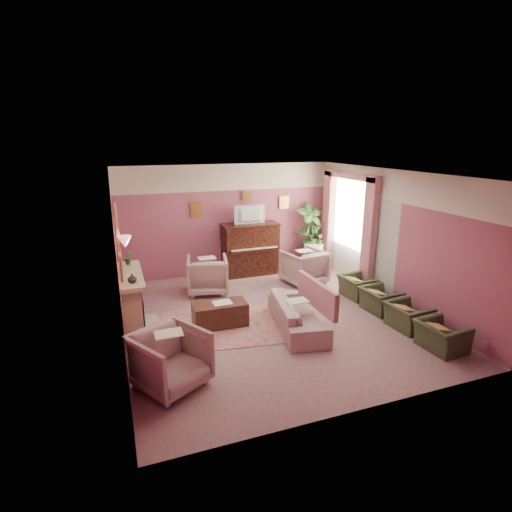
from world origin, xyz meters
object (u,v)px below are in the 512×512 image
object	(u,v)px
coffee_table	(220,314)
side_table	(313,256)
television	(251,213)
olive_chair_d	(357,283)
olive_chair_a	(442,332)
sofa	(297,309)
olive_chair_b	(408,312)
floral_armchair_right	(304,265)
floral_armchair_left	(207,273)
piano	(250,250)
olive_chair_c	(380,296)
floral_armchair_front	(170,357)

from	to	relation	value
coffee_table	side_table	world-z (taller)	side_table
television	coffee_table	xyz separation A→B (m)	(-1.53, -2.62, -1.38)
olive_chair_d	olive_chair_a	bearing A→B (deg)	-90.00
sofa	olive_chair_b	bearing A→B (deg)	-21.06
olive_chair_a	olive_chair_b	bearing A→B (deg)	90.00
sofa	floral_armchair_right	xyz separation A→B (m)	(1.18, 2.10, 0.09)
coffee_table	floral_armchair_left	distance (m)	1.77
piano	olive_chair_c	world-z (taller)	piano
floral_armchair_left	olive_chair_a	world-z (taller)	floral_armchair_left
floral_armchair_front	olive_chair_c	distance (m)	4.53
floral_armchair_left	olive_chair_b	distance (m)	4.32
sofa	side_table	bearing A→B (deg)	57.56
olive_chair_b	coffee_table	bearing A→B (deg)	158.01
olive_chair_d	side_table	world-z (taller)	side_table
floral_armchair_right	side_table	xyz separation A→B (m)	(0.75, 0.95, -0.11)
olive_chair_b	olive_chair_a	bearing A→B (deg)	-90.00
floral_armchair_right	olive_chair_b	bearing A→B (deg)	-75.71
coffee_table	olive_chair_a	size ratio (longest dim) A/B	1.35
television	olive_chair_c	bearing A→B (deg)	-61.31
floral_armchair_front	side_table	xyz separation A→B (m)	(4.41, 4.11, -0.11)
television	olive_chair_d	world-z (taller)	television
television	sofa	world-z (taller)	television
television	olive_chair_b	xyz separation A→B (m)	(1.70, -3.92, -1.28)
television	side_table	world-z (taller)	television
television	floral_armchair_left	distance (m)	1.97
olive_chair_c	side_table	world-z (taller)	side_table
floral_armchair_front	side_table	bearing A→B (deg)	42.96
sofa	floral_armchair_left	xyz separation A→B (m)	(-1.15, 2.32, 0.09)
piano	sofa	size ratio (longest dim) A/B	0.75
floral_armchair_front	side_table	size ratio (longest dim) A/B	1.32
floral_armchair_right	side_table	bearing A→B (deg)	51.62
side_table	olive_chair_c	bearing A→B (deg)	-90.62
olive_chair_b	floral_armchair_left	bearing A→B (deg)	135.02
olive_chair_c	side_table	distance (m)	2.96
coffee_table	olive_chair_a	distance (m)	3.87
coffee_table	sofa	size ratio (longest dim) A/B	0.53
floral_armchair_right	floral_armchair_front	bearing A→B (deg)	-139.20
piano	olive_chair_a	size ratio (longest dim) A/B	1.88
olive_chair_c	floral_armchair_right	bearing A→B (deg)	109.72
floral_armchair_right	floral_armchair_front	world-z (taller)	same
television	side_table	distance (m)	2.14
olive_chair_a	side_table	world-z (taller)	side_table
coffee_table	olive_chair_d	distance (m)	3.25
floral_armchair_front	olive_chair_b	xyz separation A→B (m)	(4.38, 0.33, -0.14)
floral_armchair_left	olive_chair_b	xyz separation A→B (m)	(3.05, -3.05, -0.14)
television	floral_armchair_front	bearing A→B (deg)	-122.22
floral_armchair_left	olive_chair_d	world-z (taller)	floral_armchair_left
television	olive_chair_a	bearing A→B (deg)	-70.30
piano	olive_chair_b	size ratio (longest dim) A/B	1.88
olive_chair_c	floral_armchair_front	bearing A→B (deg)	-165.31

